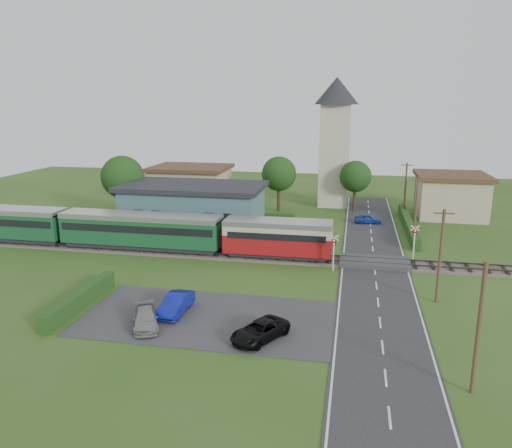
% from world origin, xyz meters
% --- Properties ---
extents(ground, '(120.00, 120.00, 0.00)m').
position_xyz_m(ground, '(0.00, 0.00, 0.00)').
color(ground, '#2D4C19').
extents(railway_track, '(76.00, 3.20, 0.49)m').
position_xyz_m(railway_track, '(0.00, 2.00, 0.11)').
color(railway_track, '#4C443D').
rests_on(railway_track, ground).
extents(road, '(6.00, 70.00, 0.05)m').
position_xyz_m(road, '(10.00, 0.00, 0.03)').
color(road, '#28282B').
rests_on(road, ground).
extents(car_park, '(17.00, 9.00, 0.08)m').
position_xyz_m(car_park, '(-1.50, -12.00, 0.04)').
color(car_park, '#333335').
rests_on(car_park, ground).
extents(crossing_deck, '(6.20, 3.40, 0.45)m').
position_xyz_m(crossing_deck, '(10.00, 2.00, 0.23)').
color(crossing_deck, '#333335').
rests_on(crossing_deck, ground).
extents(platform, '(30.00, 3.00, 0.45)m').
position_xyz_m(platform, '(-10.00, 5.20, 0.23)').
color(platform, gray).
rests_on(platform, ground).
extents(equipment_hut, '(2.30, 2.30, 2.55)m').
position_xyz_m(equipment_hut, '(-18.00, 5.20, 1.75)').
color(equipment_hut, beige).
rests_on(equipment_hut, platform).
extents(station_building, '(16.00, 9.00, 5.30)m').
position_xyz_m(station_building, '(-10.00, 10.99, 2.69)').
color(station_building, '#376970').
rests_on(station_building, ground).
extents(train, '(43.20, 2.90, 3.40)m').
position_xyz_m(train, '(-15.62, 2.00, 2.18)').
color(train, '#232328').
rests_on(train, ground).
extents(church_tower, '(6.00, 6.00, 17.60)m').
position_xyz_m(church_tower, '(5.00, 28.00, 10.23)').
color(church_tower, beige).
rests_on(church_tower, ground).
extents(house_west, '(10.80, 8.80, 5.50)m').
position_xyz_m(house_west, '(-15.00, 25.00, 2.79)').
color(house_west, tan).
rests_on(house_west, ground).
extents(house_east, '(8.80, 8.80, 5.50)m').
position_xyz_m(house_east, '(20.00, 24.00, 2.80)').
color(house_east, tan).
rests_on(house_east, ground).
extents(hedge_carpark, '(0.80, 9.00, 1.20)m').
position_xyz_m(hedge_carpark, '(-11.00, -12.00, 0.60)').
color(hedge_carpark, '#193814').
rests_on(hedge_carpark, ground).
extents(hedge_roadside, '(0.80, 18.00, 1.20)m').
position_xyz_m(hedge_roadside, '(14.20, 16.00, 0.60)').
color(hedge_roadside, '#193814').
rests_on(hedge_roadside, ground).
extents(hedge_station, '(22.00, 0.80, 1.30)m').
position_xyz_m(hedge_station, '(-10.00, 15.50, 0.65)').
color(hedge_station, '#193814').
rests_on(hedge_station, ground).
extents(tree_a, '(5.20, 5.20, 8.00)m').
position_xyz_m(tree_a, '(-20.00, 14.00, 5.38)').
color(tree_a, '#332316').
rests_on(tree_a, ground).
extents(tree_b, '(4.60, 4.60, 7.34)m').
position_xyz_m(tree_b, '(-2.00, 23.00, 5.02)').
color(tree_b, '#332316').
rests_on(tree_b, ground).
extents(tree_c, '(4.20, 4.20, 6.78)m').
position_xyz_m(tree_c, '(8.00, 25.00, 4.65)').
color(tree_c, '#332316').
rests_on(tree_c, ground).
extents(utility_pole_a, '(1.40, 0.22, 7.00)m').
position_xyz_m(utility_pole_a, '(14.20, -18.00, 3.63)').
color(utility_pole_a, '#473321').
rests_on(utility_pole_a, ground).
extents(utility_pole_b, '(1.40, 0.22, 7.00)m').
position_xyz_m(utility_pole_b, '(14.20, -6.00, 3.63)').
color(utility_pole_b, '#473321').
rests_on(utility_pole_b, ground).
extents(utility_pole_c, '(1.40, 0.22, 7.00)m').
position_xyz_m(utility_pole_c, '(14.20, 10.00, 3.63)').
color(utility_pole_c, '#473321').
rests_on(utility_pole_c, ground).
extents(utility_pole_d, '(1.40, 0.22, 7.00)m').
position_xyz_m(utility_pole_d, '(14.20, 22.00, 3.63)').
color(utility_pole_d, '#473321').
rests_on(utility_pole_d, ground).
extents(crossing_signal_near, '(0.84, 0.28, 3.28)m').
position_xyz_m(crossing_signal_near, '(6.40, -0.41, 2.14)').
color(crossing_signal_near, silver).
rests_on(crossing_signal_near, ground).
extents(crossing_signal_far, '(0.84, 0.28, 3.28)m').
position_xyz_m(crossing_signal_far, '(13.60, 4.39, 2.14)').
color(crossing_signal_far, silver).
rests_on(crossing_signal_far, ground).
extents(streetlamp_west, '(0.30, 0.30, 5.15)m').
position_xyz_m(streetlamp_west, '(-22.00, 20.00, 3.04)').
color(streetlamp_west, '#3F3F47').
rests_on(streetlamp_west, ground).
extents(streetlamp_east, '(0.30, 0.30, 5.15)m').
position_xyz_m(streetlamp_east, '(16.00, 27.00, 3.04)').
color(streetlamp_east, '#3F3F47').
rests_on(streetlamp_east, ground).
extents(car_on_road, '(3.34, 1.68, 1.09)m').
position_xyz_m(car_on_road, '(9.70, 17.93, 0.59)').
color(car_on_road, '#1D40A1').
rests_on(car_on_road, road).
extents(car_park_blue, '(1.55, 4.05, 1.32)m').
position_xyz_m(car_park_blue, '(-3.87, -11.69, 0.74)').
color(car_park_blue, '#10199B').
rests_on(car_park_blue, car_park).
extents(car_park_silver, '(3.03, 4.14, 1.11)m').
position_xyz_m(car_park_silver, '(-5.07, -14.18, 0.64)').
color(car_park_silver, gray).
rests_on(car_park_silver, car_park).
extents(car_park_dark, '(3.74, 4.54, 1.15)m').
position_xyz_m(car_park_dark, '(2.59, -14.50, 0.66)').
color(car_park_dark, black).
rests_on(car_park_dark, car_park).
extents(pedestrian_near, '(0.55, 0.36, 1.48)m').
position_xyz_m(pedestrian_near, '(-3.15, 5.39, 1.19)').
color(pedestrian_near, gray).
rests_on(pedestrian_near, platform).
extents(pedestrian_far, '(0.99, 1.10, 1.88)m').
position_xyz_m(pedestrian_far, '(-14.85, 5.09, 1.39)').
color(pedestrian_far, gray).
rests_on(pedestrian_far, platform).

